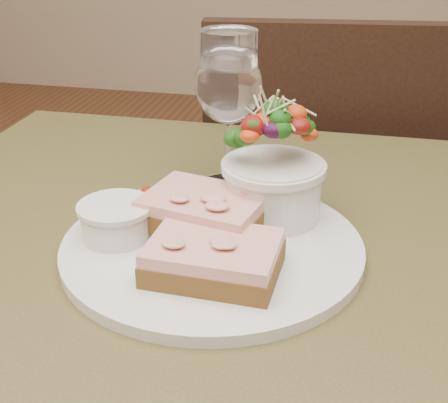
% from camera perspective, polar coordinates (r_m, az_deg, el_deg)
% --- Properties ---
extents(cafe_table, '(0.80, 0.80, 0.75)m').
position_cam_1_polar(cafe_table, '(0.67, -0.67, -13.05)').
color(cafe_table, '#3F371B').
rests_on(cafe_table, ground).
extents(chair_far, '(0.47, 0.47, 0.90)m').
position_cam_1_polar(chair_far, '(1.38, 8.13, -8.34)').
color(chair_far, black).
rests_on(chair_far, ground).
extents(dinner_plate, '(0.30, 0.30, 0.01)m').
position_cam_1_polar(dinner_plate, '(0.62, -1.08, -4.14)').
color(dinner_plate, white).
rests_on(dinner_plate, cafe_table).
extents(sandwich_front, '(0.12, 0.09, 0.03)m').
position_cam_1_polar(sandwich_front, '(0.56, -0.94, -5.15)').
color(sandwich_front, '#432812').
rests_on(sandwich_front, dinner_plate).
extents(sandwich_back, '(0.13, 0.11, 0.03)m').
position_cam_1_polar(sandwich_back, '(0.62, -1.80, -0.83)').
color(sandwich_back, '#432812').
rests_on(sandwich_back, dinner_plate).
extents(ramekin, '(0.07, 0.07, 0.04)m').
position_cam_1_polar(ramekin, '(0.63, -9.83, -1.57)').
color(ramekin, white).
rests_on(ramekin, dinner_plate).
extents(salad_bowl, '(0.10, 0.10, 0.13)m').
position_cam_1_polar(salad_bowl, '(0.64, 4.57, 3.42)').
color(salad_bowl, white).
rests_on(salad_bowl, dinner_plate).
extents(garnish, '(0.05, 0.04, 0.02)m').
position_cam_1_polar(garnish, '(0.69, -5.99, 0.39)').
color(garnish, '#0C370A').
rests_on(garnish, dinner_plate).
extents(wine_glass, '(0.08, 0.08, 0.18)m').
position_cam_1_polar(wine_glass, '(0.71, 0.43, 10.25)').
color(wine_glass, white).
rests_on(wine_glass, cafe_table).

